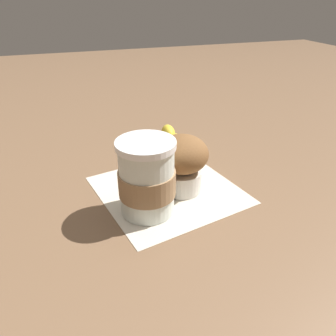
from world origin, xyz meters
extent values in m
plane|color=brown|center=(0.00, 0.00, 0.00)|extent=(3.00, 3.00, 0.00)
cube|color=beige|center=(0.00, 0.00, 0.00)|extent=(0.27, 0.27, 0.00)
cylinder|color=silver|center=(-0.05, 0.05, 0.06)|extent=(0.08, 0.08, 0.11)
cylinder|color=white|center=(-0.05, 0.05, 0.12)|extent=(0.09, 0.09, 0.01)
cylinder|color=#997551|center=(-0.05, 0.05, 0.05)|extent=(0.09, 0.09, 0.04)
cylinder|color=white|center=(-0.01, -0.02, 0.02)|extent=(0.07, 0.07, 0.04)
ellipsoid|color=brown|center=(-0.01, -0.02, 0.07)|extent=(0.09, 0.09, 0.06)
ellipsoid|color=yellow|center=(0.06, 0.02, 0.02)|extent=(0.04, 0.06, 0.04)
ellipsoid|color=yellow|center=(0.09, -0.03, 0.02)|extent=(0.07, 0.08, 0.04)
ellipsoid|color=yellow|center=(0.14, -0.06, 0.02)|extent=(0.08, 0.07, 0.04)
ellipsoid|color=yellow|center=(0.20, -0.07, 0.02)|extent=(0.06, 0.04, 0.04)
camera|label=1|loc=(-0.46, 0.16, 0.32)|focal=35.00mm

